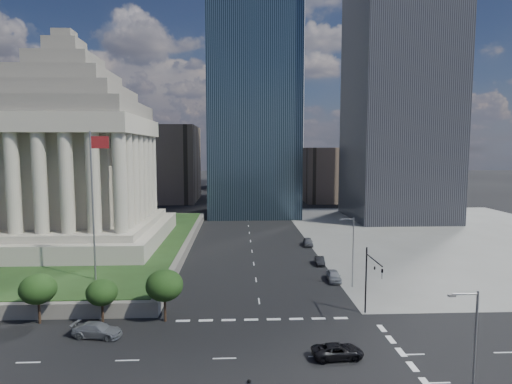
{
  "coord_description": "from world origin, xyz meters",
  "views": [
    {
      "loc": [
        -2.68,
        -33.31,
        19.54
      ],
      "look_at": [
        -0.62,
        14.63,
        14.69
      ],
      "focal_mm": 30.0,
      "sensor_mm": 36.0,
      "label": 1
    }
  ],
  "objects": [
    {
      "name": "building_filler_nw",
      "position": [
        -30.0,
        130.0,
        14.0
      ],
      "size": [
        24.0,
        30.0,
        28.0
      ],
      "primitive_type": "cube",
      "color": "brown",
      "rests_on": "ground"
    },
    {
      "name": "parked_sedan_mid",
      "position": [
        11.19,
        37.04,
        0.65
      ],
      "size": [
        1.64,
        4.05,
        1.31
      ],
      "primitive_type": "imported",
      "rotation": [
        0.0,
        0.0,
        -0.07
      ],
      "color": "black",
      "rests_on": "ground"
    },
    {
      "name": "plaza_terrace",
      "position": [
        -45.0,
        50.0,
        0.9
      ],
      "size": [
        66.0,
        70.0,
        1.8
      ],
      "primitive_type": "cube",
      "color": "#615B53",
      "rests_on": "ground"
    },
    {
      "name": "plaza_lawn",
      "position": [
        -45.0,
        50.0,
        1.85
      ],
      "size": [
        64.0,
        68.0,
        0.1
      ],
      "primitive_type": "cube",
      "color": "#223A17",
      "rests_on": "plaza_terrace"
    },
    {
      "name": "ground",
      "position": [
        0.0,
        100.0,
        0.0
      ],
      "size": [
        500.0,
        500.0,
        0.0
      ],
      "primitive_type": "plane",
      "color": "black",
      "rests_on": "ground"
    },
    {
      "name": "street_lamp_north",
      "position": [
        13.33,
        25.0,
        5.66
      ],
      "size": [
        2.13,
        0.22,
        10.0
      ],
      "color": "slate",
      "rests_on": "ground"
    },
    {
      "name": "street_lamp_south",
      "position": [
        13.33,
        -6.0,
        5.66
      ],
      "size": [
        2.13,
        0.22,
        10.0
      ],
      "color": "slate",
      "rests_on": "ground"
    },
    {
      "name": "traffic_signal_ne",
      "position": [
        12.5,
        13.7,
        5.25
      ],
      "size": [
        0.3,
        5.74,
        8.0
      ],
      "color": "black",
      "rests_on": "ground"
    },
    {
      "name": "sidewalk_ne",
      "position": [
        46.0,
        60.0,
        0.01
      ],
      "size": [
        68.0,
        90.0,
        0.03
      ],
      "primitive_type": "cube",
      "color": "slate",
      "rests_on": "ground"
    },
    {
      "name": "building_filler_ne",
      "position": [
        32.0,
        130.0,
        10.0
      ],
      "size": [
        20.0,
        30.0,
        20.0
      ],
      "primitive_type": "cube",
      "color": "brown",
      "rests_on": "ground"
    },
    {
      "name": "midrise_glass",
      "position": [
        2.0,
        95.0,
        30.0
      ],
      "size": [
        26.0,
        26.0,
        60.0
      ],
      "primitive_type": "cube",
      "color": "black",
      "rests_on": "ground"
    },
    {
      "name": "pickup_truck",
      "position": [
        6.62,
        4.64,
        0.68
      ],
      "size": [
        5.04,
        2.67,
        1.35
      ],
      "primitive_type": "imported",
      "rotation": [
        0.0,
        0.0,
        1.66
      ],
      "color": "black",
      "rests_on": "ground"
    },
    {
      "name": "parked_sedan_near",
      "position": [
        11.5,
        27.93,
        0.79
      ],
      "size": [
        2.14,
        4.75,
        1.59
      ],
      "primitive_type": "imported",
      "rotation": [
        0.0,
        0.0,
        -0.06
      ],
      "color": "gray",
      "rests_on": "ground"
    },
    {
      "name": "flagpole",
      "position": [
        -21.83,
        24.0,
        13.11
      ],
      "size": [
        2.52,
        0.24,
        20.0
      ],
      "color": "slate",
      "rests_on": "plaza_lawn"
    },
    {
      "name": "highrise_ne",
      "position": [
        42.0,
        85.0,
        50.0
      ],
      "size": [
        26.0,
        28.0,
        100.0
      ],
      "primitive_type": "cube",
      "color": "black",
      "rests_on": "ground"
    },
    {
      "name": "parked_sedan_far",
      "position": [
        11.5,
        51.16,
        0.79
      ],
      "size": [
        2.27,
        4.8,
        1.59
      ],
      "primitive_type": "imported",
      "rotation": [
        0.0,
        0.0,
        -0.09
      ],
      "color": "#515358",
      "rests_on": "ground"
    },
    {
      "name": "suv_grey",
      "position": [
        -17.38,
        10.18,
        0.75
      ],
      "size": [
        2.96,
        5.46,
        1.5
      ],
      "primitive_type": "imported",
      "rotation": [
        0.0,
        0.0,
        1.4
      ],
      "color": "slate",
      "rests_on": "ground"
    },
    {
      "name": "war_memorial",
      "position": [
        -34.0,
        48.0,
        21.4
      ],
      "size": [
        34.0,
        34.0,
        39.0
      ],
      "primitive_type": null,
      "color": "#A39E88",
      "rests_on": "plaza_lawn"
    }
  ]
}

